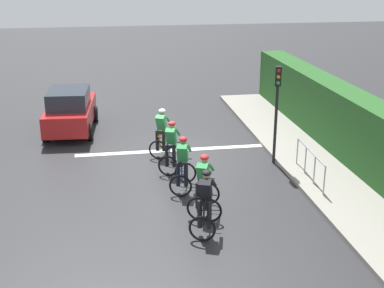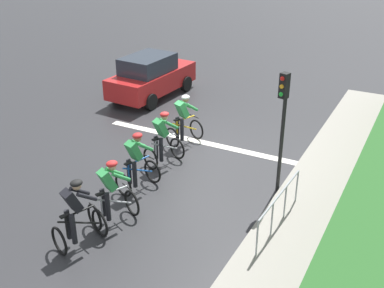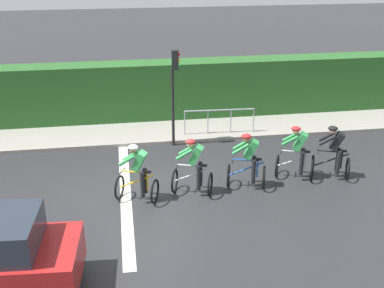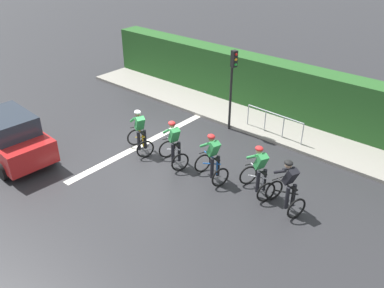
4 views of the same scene
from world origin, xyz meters
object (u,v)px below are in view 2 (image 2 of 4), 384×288
Objects in this scene: cyclist_second at (111,194)px; car_red at (151,76)px; cyclist_mid at (136,164)px; pedestrian_railing_kerbside at (279,203)px; cyclist_lead at (76,215)px; traffic_light_near_crossing at (283,115)px; cyclist_trailing at (184,121)px; cyclist_fourth at (163,140)px.

car_red reaches higher than cyclist_second.
pedestrian_railing_kerbside is at bearing 180.00° from cyclist_mid.
cyclist_lead is 5.56m from traffic_light_near_crossing.
cyclist_trailing is 4.69m from car_red.
traffic_light_near_crossing is 1.30× the size of pedestrian_railing_kerbside.
cyclist_trailing is at bearing 135.15° from car_red.
cyclist_mid is 3.97m from pedestrian_railing_kerbside.
cyclist_mid is at bearing -78.06° from cyclist_second.
pedestrian_railing_kerbside is (-3.97, 0.00, -0.05)m from cyclist_mid.
cyclist_second and cyclist_fourth have the same top height.
cyclist_mid is at bearing 94.90° from cyclist_fourth.
cyclist_lead is at bearing 94.16° from cyclist_mid.
cyclist_lead is 2.65m from cyclist_mid.
traffic_light_near_crossing is (-3.18, -4.33, 1.43)m from cyclist_lead.
car_red is (3.33, -3.31, 0.08)m from cyclist_trailing.
traffic_light_near_crossing is at bearing 158.26° from cyclist_trailing.
traffic_light_near_crossing is (-3.51, -0.09, 1.43)m from cyclist_fourth.
car_red reaches higher than cyclist_fourth.
cyclist_lead is 1.08m from cyclist_second.
cyclist_trailing is (0.29, -3.15, 0.00)m from cyclist_mid.
cyclist_fourth is at bearing -81.58° from cyclist_second.
cyclist_second is at bearing 101.94° from cyclist_mid.
pedestrian_railing_kerbside is at bearing 143.54° from cyclist_trailing.
cyclist_mid is 0.50× the size of traffic_light_near_crossing.
car_red is (3.48, -4.86, 0.08)m from cyclist_fourth.
cyclist_mid is at bearing 95.26° from cyclist_trailing.
cyclist_mid is (0.33, -1.57, 0.00)m from cyclist_second.
cyclist_trailing is (0.48, -5.79, 0.00)m from cyclist_lead.
cyclist_second reaches higher than pedestrian_railing_kerbside.
traffic_light_near_crossing is (-3.04, -3.26, 1.43)m from cyclist_second.
traffic_light_near_crossing is at bearing -133.01° from cyclist_second.
pedestrian_railing_kerbside is at bearing -156.67° from cyclist_second.
car_red is at bearing -60.76° from cyclist_mid.
cyclist_trailing is 5.30m from pedestrian_railing_kerbside.
cyclist_trailing is at bearing -82.50° from cyclist_second.
cyclist_lead is 1.00× the size of cyclist_mid.
cyclist_lead is 5.81m from cyclist_trailing.
pedestrian_railing_kerbside is at bearing 139.60° from car_red.
traffic_light_near_crossing reaches higher than cyclist_fourth.
cyclist_lead is 0.50× the size of traffic_light_near_crossing.
cyclist_mid and cyclist_trailing have the same top height.
traffic_light_near_crossing reaches higher than cyclist_trailing.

